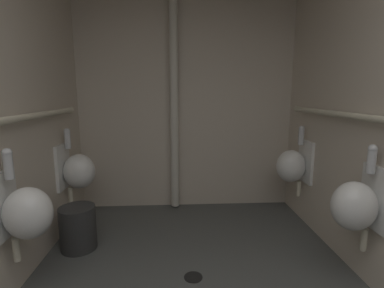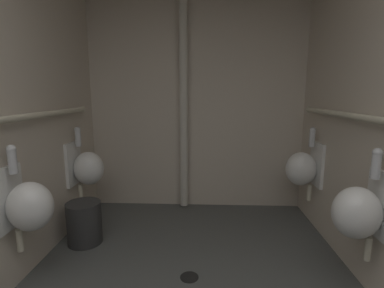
# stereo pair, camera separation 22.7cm
# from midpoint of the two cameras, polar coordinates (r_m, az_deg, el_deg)

# --- Properties ---
(wall_back) EXTENTS (2.61, 0.06, 2.65)m
(wall_back) POSITION_cam_midpoint_polar(r_m,az_deg,el_deg) (3.40, -3.08, 9.39)
(wall_back) COLOR beige
(wall_back) RESTS_ON ground
(urinal_left_mid) EXTENTS (0.32, 0.30, 0.76)m
(urinal_left_mid) POSITION_cam_midpoint_polar(r_m,az_deg,el_deg) (2.21, -33.04, -11.27)
(urinal_left_mid) COLOR white
(urinal_left_far) EXTENTS (0.32, 0.30, 0.76)m
(urinal_left_far) POSITION_cam_midpoint_polar(r_m,az_deg,el_deg) (3.07, -23.95, -4.83)
(urinal_left_far) COLOR white
(urinal_right_mid) EXTENTS (0.32, 0.30, 0.76)m
(urinal_right_mid) POSITION_cam_midpoint_polar(r_m,az_deg,el_deg) (2.22, 27.53, -10.67)
(urinal_right_mid) COLOR white
(urinal_right_far) EXTENTS (0.32, 0.30, 0.76)m
(urinal_right_far) POSITION_cam_midpoint_polar(r_m,az_deg,el_deg) (3.15, 17.57, -4.04)
(urinal_right_far) COLOR white
(supply_pipe_right) EXTENTS (0.06, 2.63, 0.06)m
(supply_pipe_right) POSITION_cam_midpoint_polar(r_m,az_deg,el_deg) (2.14, 30.89, 4.14)
(supply_pipe_right) COLOR beige
(standpipe_back_wall) EXTENTS (0.09, 0.09, 2.60)m
(standpipe_back_wall) POSITION_cam_midpoint_polar(r_m,az_deg,el_deg) (3.29, -5.59, 9.33)
(standpipe_back_wall) COLOR beige
(standpipe_back_wall) RESTS_ON ground
(floor_drain) EXTENTS (0.14, 0.14, 0.01)m
(floor_drain) POSITION_cam_midpoint_polar(r_m,az_deg,el_deg) (2.37, -2.76, -25.01)
(floor_drain) COLOR black
(floor_drain) RESTS_ON ground
(waste_bin) EXTENTS (0.31, 0.31, 0.39)m
(waste_bin) POSITION_cam_midpoint_polar(r_m,az_deg,el_deg) (2.86, -23.97, -15.06)
(waste_bin) COLOR #2D2D2D
(waste_bin) RESTS_ON ground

